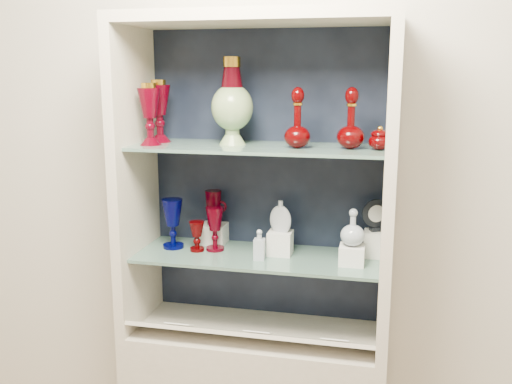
% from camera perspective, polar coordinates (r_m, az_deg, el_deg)
% --- Properties ---
extents(wall_back, '(3.50, 0.02, 2.80)m').
position_cam_1_polar(wall_back, '(2.31, 1.20, 3.53)').
color(wall_back, beige).
rests_on(wall_back, ground).
extents(cabinet_back_panel, '(0.98, 0.02, 1.15)m').
position_cam_1_polar(cabinet_back_panel, '(2.29, 1.04, 1.57)').
color(cabinet_back_panel, black).
rests_on(cabinet_back_panel, cabinet_base).
extents(cabinet_side_left, '(0.04, 0.40, 1.15)m').
position_cam_1_polar(cabinet_side_left, '(2.26, -11.95, 1.17)').
color(cabinet_side_left, beige).
rests_on(cabinet_side_left, cabinet_base).
extents(cabinet_side_right, '(0.04, 0.40, 1.15)m').
position_cam_1_polar(cabinet_side_right, '(2.06, 13.14, 0.08)').
color(cabinet_side_right, beige).
rests_on(cabinet_side_right, cabinet_base).
extents(cabinet_top_cap, '(1.00, 0.40, 0.04)m').
position_cam_1_polar(cabinet_top_cap, '(2.08, 0.00, 16.98)').
color(cabinet_top_cap, beige).
rests_on(cabinet_top_cap, cabinet_side_left).
extents(shelf_lower, '(0.92, 0.34, 0.01)m').
position_cam_1_polar(shelf_lower, '(2.20, 0.11, -6.43)').
color(shelf_lower, slate).
rests_on(shelf_lower, cabinet_side_left).
extents(shelf_upper, '(0.92, 0.34, 0.01)m').
position_cam_1_polar(shelf_upper, '(2.11, 0.12, 4.48)').
color(shelf_upper, slate).
rests_on(shelf_upper, cabinet_side_left).
extents(label_ledge, '(0.92, 0.17, 0.09)m').
position_cam_1_polar(label_ledge, '(2.18, -0.65, -14.08)').
color(label_ledge, beige).
rests_on(label_ledge, cabinet_base).
extents(label_card_0, '(0.10, 0.06, 0.03)m').
position_cam_1_polar(label_card_0, '(2.25, -7.67, -12.94)').
color(label_card_0, white).
rests_on(label_card_0, label_ledge).
extents(label_card_1, '(0.10, 0.06, 0.03)m').
position_cam_1_polar(label_card_1, '(2.13, 7.91, -14.40)').
color(label_card_1, white).
rests_on(label_card_1, label_ledge).
extents(label_card_2, '(0.10, 0.06, 0.03)m').
position_cam_1_polar(label_card_2, '(2.17, 0.20, -13.80)').
color(label_card_2, white).
rests_on(label_card_2, label_ledge).
extents(pedestal_lamp_left, '(0.11, 0.11, 0.24)m').
position_cam_1_polar(pedestal_lamp_left, '(2.24, -9.64, 7.98)').
color(pedestal_lamp_left, '#4A000C').
rests_on(pedestal_lamp_left, shelf_upper).
extents(pedestal_lamp_right, '(0.10, 0.10, 0.23)m').
position_cam_1_polar(pedestal_lamp_right, '(2.16, -10.59, 7.66)').
color(pedestal_lamp_right, '#4A000C').
rests_on(pedestal_lamp_right, shelf_upper).
extents(enamel_urn, '(0.21, 0.21, 0.32)m').
position_cam_1_polar(enamel_urn, '(2.14, -2.40, 9.06)').
color(enamel_urn, '#0B4D20').
rests_on(enamel_urn, shelf_upper).
extents(ruby_decanter_a, '(0.12, 0.12, 0.24)m').
position_cam_1_polar(ruby_decanter_a, '(2.04, 4.18, 7.77)').
color(ruby_decanter_a, '#440000').
rests_on(ruby_decanter_a, shelf_upper).
extents(ruby_decanter_b, '(0.12, 0.12, 0.23)m').
position_cam_1_polar(ruby_decanter_b, '(2.04, 9.50, 7.46)').
color(ruby_decanter_b, '#440000').
rests_on(ruby_decanter_b, shelf_upper).
extents(lidded_bowl, '(0.10, 0.10, 0.09)m').
position_cam_1_polar(lidded_bowl, '(2.03, 12.26, 5.33)').
color(lidded_bowl, '#440000').
rests_on(lidded_bowl, shelf_upper).
extents(cobalt_goblet, '(0.10, 0.10, 0.20)m').
position_cam_1_polar(cobalt_goblet, '(2.28, -8.33, -3.15)').
color(cobalt_goblet, '#000240').
rests_on(cobalt_goblet, shelf_lower).
extents(ruby_goblet_tall, '(0.08, 0.08, 0.17)m').
position_cam_1_polar(ruby_goblet_tall, '(2.23, -4.14, -3.70)').
color(ruby_goblet_tall, '#4A000C').
rests_on(ruby_goblet_tall, shelf_lower).
extents(ruby_goblet_small, '(0.07, 0.07, 0.12)m').
position_cam_1_polar(ruby_goblet_small, '(2.24, -5.93, -4.43)').
color(ruby_goblet_small, '#440000').
rests_on(ruby_goblet_small, shelf_lower).
extents(riser_ruby_pitcher, '(0.10, 0.10, 0.08)m').
position_cam_1_polar(riser_ruby_pitcher, '(2.34, -4.24, -4.18)').
color(riser_ruby_pitcher, silver).
rests_on(riser_ruby_pitcher, shelf_lower).
extents(ruby_pitcher, '(0.11, 0.08, 0.14)m').
position_cam_1_polar(ruby_pitcher, '(2.31, -4.28, -1.56)').
color(ruby_pitcher, '#4A000C').
rests_on(ruby_pitcher, riser_ruby_pitcher).
extents(clear_square_bottle, '(0.04, 0.04, 0.12)m').
position_cam_1_polar(clear_square_bottle, '(2.13, 0.33, -5.27)').
color(clear_square_bottle, '#9BA6B5').
rests_on(clear_square_bottle, shelf_lower).
extents(riser_flat_flask, '(0.09, 0.09, 0.09)m').
position_cam_1_polar(riser_flat_flask, '(2.19, 2.44, -5.10)').
color(riser_flat_flask, silver).
rests_on(riser_flat_flask, shelf_lower).
extents(flat_flask, '(0.10, 0.06, 0.12)m').
position_cam_1_polar(flat_flask, '(2.17, 2.47, -2.38)').
color(flat_flask, '#A8B1BD').
rests_on(flat_flask, riser_flat_flask).
extents(riser_clear_round_decanter, '(0.09, 0.09, 0.07)m').
position_cam_1_polar(riser_clear_round_decanter, '(2.11, 9.56, -6.23)').
color(riser_clear_round_decanter, silver).
rests_on(riser_clear_round_decanter, shelf_lower).
extents(clear_round_decanter, '(0.11, 0.11, 0.13)m').
position_cam_1_polar(clear_round_decanter, '(2.08, 9.66, -3.59)').
color(clear_round_decanter, '#9BA6B5').
rests_on(clear_round_decanter, riser_clear_round_decanter).
extents(riser_cameo_medallion, '(0.08, 0.08, 0.10)m').
position_cam_1_polar(riser_cameo_medallion, '(2.21, 11.77, -5.09)').
color(riser_cameo_medallion, silver).
rests_on(riser_cameo_medallion, shelf_lower).
extents(cameo_medallion, '(0.11, 0.08, 0.13)m').
position_cam_1_polar(cameo_medallion, '(2.18, 11.89, -2.24)').
color(cameo_medallion, black).
rests_on(cameo_medallion, riser_cameo_medallion).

